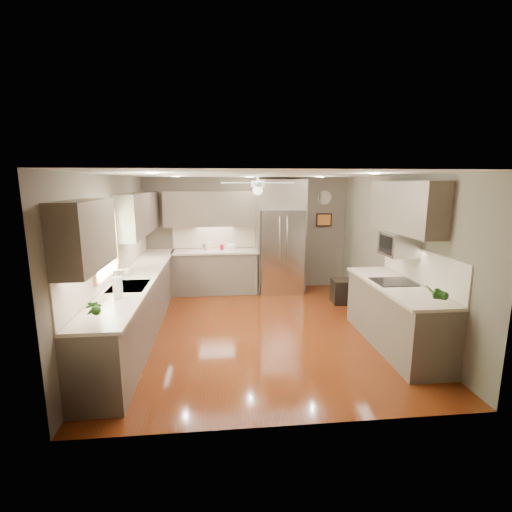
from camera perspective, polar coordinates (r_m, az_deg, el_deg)
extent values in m
plane|color=#532B0B|center=(6.25, 0.53, -11.17)|extent=(5.00, 5.00, 0.00)
plane|color=white|center=(5.78, 0.58, 12.40)|extent=(5.00, 5.00, 0.00)
plane|color=brown|center=(8.35, -1.36, 3.43)|extent=(4.50, 0.00, 4.50)
plane|color=brown|center=(3.50, 5.16, -7.70)|extent=(4.50, 0.00, 4.50)
plane|color=brown|center=(6.07, -21.06, -0.28)|extent=(0.00, 5.00, 5.00)
plane|color=brown|center=(6.53, 20.58, 0.52)|extent=(0.00, 5.00, 5.00)
cylinder|color=silver|center=(8.11, -8.00, 1.38)|extent=(0.11, 0.11, 0.13)
cylinder|color=beige|center=(8.11, -7.24, 1.54)|extent=(0.14, 0.14, 0.19)
cylinder|color=maroon|center=(8.09, -5.29, 1.34)|extent=(0.09, 0.09, 0.13)
imported|color=white|center=(6.19, -19.09, -2.07)|extent=(0.09, 0.09, 0.17)
imported|color=#204F16|center=(4.24, -23.78, -7.37)|extent=(0.20, 0.17, 0.32)
imported|color=#204F16|center=(4.91, 25.93, -5.12)|extent=(0.21, 0.20, 0.31)
imported|color=beige|center=(8.11, -3.84, 1.16)|extent=(0.24, 0.24, 0.06)
cube|color=brown|center=(6.34, -17.56, -7.06)|extent=(0.60, 4.70, 0.90)
cube|color=beige|center=(6.21, -17.68, -2.93)|extent=(0.65, 4.70, 0.04)
cube|color=beige|center=(6.22, -20.58, -0.45)|extent=(0.02, 4.70, 0.50)
cube|color=brown|center=(8.18, -6.24, -2.51)|extent=(1.85, 0.60, 0.90)
cube|color=beige|center=(8.06, -6.31, 0.71)|extent=(1.85, 0.65, 0.04)
cube|color=beige|center=(8.32, -6.34, 2.99)|extent=(1.85, 0.02, 0.50)
cube|color=brown|center=(4.42, -24.83, 2.96)|extent=(0.33, 1.20, 0.75)
cube|color=brown|center=(7.21, -17.45, 6.29)|extent=(0.33, 2.40, 0.75)
cube|color=brown|center=(8.10, -6.44, 7.21)|extent=(2.15, 0.33, 0.75)
cube|color=brown|center=(5.88, 22.01, 6.99)|extent=(0.33, 1.70, 0.75)
cube|color=#BFF2B2|center=(5.54, -22.45, 1.74)|extent=(0.01, 1.00, 0.80)
cube|color=brown|center=(5.49, -22.53, 6.18)|extent=(0.05, 1.12, 0.06)
cube|color=brown|center=(5.62, -21.88, -2.58)|extent=(0.05, 1.12, 0.06)
cube|color=brown|center=(5.04, -23.86, 0.76)|extent=(0.05, 0.06, 0.80)
cube|color=brown|center=(6.04, -20.82, 2.58)|extent=(0.05, 0.06, 0.80)
cube|color=silver|center=(5.59, -18.97, -4.50)|extent=(0.50, 0.70, 0.03)
cube|color=#262626|center=(5.60, -18.94, -4.84)|extent=(0.44, 0.62, 0.05)
cylinder|color=silver|center=(5.61, -21.04, -3.27)|extent=(0.02, 0.02, 0.24)
cylinder|color=silver|center=(5.57, -20.53, -2.07)|extent=(0.16, 0.02, 0.02)
cube|color=silver|center=(8.13, 3.78, 0.77)|extent=(0.92, 0.72, 1.82)
cube|color=black|center=(7.86, 4.16, -1.50)|extent=(0.88, 0.02, 0.02)
cube|color=black|center=(7.74, 4.23, 2.79)|extent=(0.01, 0.02, 1.00)
cylinder|color=silver|center=(7.69, 3.69, 2.74)|extent=(0.02, 0.02, 0.90)
cylinder|color=silver|center=(7.72, 4.86, 2.76)|extent=(0.02, 0.02, 0.90)
cube|color=brown|center=(8.06, 3.82, 9.45)|extent=(1.04, 0.60, 0.63)
cube|color=brown|center=(8.12, 0.23, 0.79)|extent=(0.06, 0.60, 1.82)
cube|color=brown|center=(8.29, 7.12, 0.91)|extent=(0.06, 0.60, 1.82)
cube|color=brown|center=(5.90, 20.62, -8.64)|extent=(0.65, 2.20, 0.90)
cube|color=beige|center=(5.75, 20.81, -4.24)|extent=(0.70, 2.20, 0.04)
cube|color=beige|center=(5.84, 23.89, -1.42)|extent=(0.02, 2.20, 0.50)
cube|color=black|center=(5.83, 20.39, -3.75)|extent=(0.56, 0.52, 0.01)
cube|color=silver|center=(5.91, 21.15, 1.69)|extent=(0.42, 0.55, 0.34)
cube|color=black|center=(5.82, 19.31, 1.68)|extent=(0.02, 0.40, 0.26)
cylinder|color=white|center=(6.08, 0.26, 11.96)|extent=(0.03, 0.03, 0.08)
cylinder|color=white|center=(6.08, 0.25, 11.02)|extent=(0.22, 0.22, 0.10)
sphere|color=white|center=(6.08, 0.25, 10.08)|extent=(0.16, 0.16, 0.16)
cube|color=white|center=(6.13, 3.57, 11.19)|extent=(0.48, 0.11, 0.01)
cube|color=white|center=(6.43, -0.08, 11.21)|extent=(0.11, 0.48, 0.01)
cube|color=white|center=(6.05, -3.11, 11.19)|extent=(0.48, 0.11, 0.01)
cube|color=white|center=(5.73, 0.63, 11.21)|extent=(0.11, 0.48, 0.01)
cylinder|color=white|center=(7.09, -12.22, 11.89)|extent=(0.14, 0.14, 0.01)
cylinder|color=white|center=(7.31, 9.81, 11.95)|extent=(0.14, 0.14, 0.01)
cylinder|color=white|center=(4.61, -15.63, 12.22)|extent=(0.14, 0.14, 0.01)
cylinder|color=white|center=(4.94, 17.72, 12.01)|extent=(0.14, 0.14, 0.01)
cylinder|color=white|center=(7.57, -0.98, 12.07)|extent=(0.14, 0.14, 0.01)
cylinder|color=white|center=(8.58, 10.50, 8.82)|extent=(0.30, 0.03, 0.30)
cylinder|color=silver|center=(8.56, 10.53, 8.82)|extent=(0.29, 0.00, 0.29)
cube|color=black|center=(8.61, 10.39, 5.49)|extent=(0.36, 0.03, 0.30)
cube|color=#A96421|center=(8.59, 10.42, 5.48)|extent=(0.30, 0.01, 0.24)
cube|color=black|center=(7.69, 13.24, -5.38)|extent=(0.46, 0.46, 0.49)
cube|color=black|center=(7.63, 13.32, -3.68)|extent=(0.44, 0.44, 0.03)
cylinder|color=white|center=(5.01, -20.51, -4.55)|extent=(0.12, 0.12, 0.27)
cylinder|color=silver|center=(5.01, -20.52, -4.44)|extent=(0.02, 0.02, 0.29)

